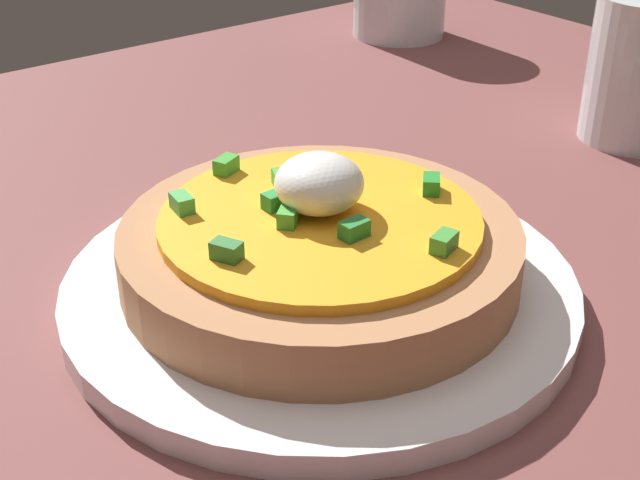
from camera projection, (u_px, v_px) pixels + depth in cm
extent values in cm
cube|color=brown|center=(239.00, 319.00, 44.19)|extent=(104.17, 78.84, 3.14)
cylinder|color=white|center=(320.00, 288.00, 42.65)|extent=(24.59, 24.59, 1.28)
cylinder|color=tan|center=(320.00, 252.00, 41.66)|extent=(18.82, 18.82, 2.75)
cylinder|color=#F9A121|center=(320.00, 221.00, 40.85)|extent=(14.99, 14.99, 0.54)
ellipsoid|color=white|center=(319.00, 183.00, 40.57)|extent=(4.15, 4.15, 2.71)
cube|color=#268D2F|center=(431.00, 184.00, 42.68)|extent=(1.46, 1.48, 0.80)
cube|color=#347D3A|center=(227.00, 250.00, 37.13)|extent=(1.27, 1.50, 0.80)
cube|color=green|center=(288.00, 216.00, 39.80)|extent=(1.49, 1.44, 0.80)
cube|color=green|center=(282.00, 180.00, 43.13)|extent=(1.21, 1.48, 0.80)
cube|color=green|center=(226.00, 165.00, 44.61)|extent=(1.49, 1.25, 0.80)
cube|color=green|center=(444.00, 242.00, 37.74)|extent=(1.47, 1.18, 0.80)
cube|color=#2B8B3D|center=(276.00, 200.00, 41.20)|extent=(1.31, 0.85, 0.80)
cube|color=green|center=(182.00, 203.00, 40.95)|extent=(0.96, 1.37, 0.80)
cube|color=#297E36|center=(354.00, 229.00, 38.75)|extent=(1.32, 0.86, 0.80)
cylinder|color=#AA5F1E|center=(638.00, 95.00, 58.94)|extent=(6.25, 6.25, 5.28)
cylinder|color=beige|center=(399.00, 4.00, 80.26)|extent=(7.36, 7.36, 4.88)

